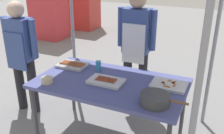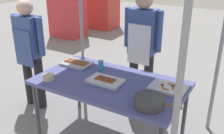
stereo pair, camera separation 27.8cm
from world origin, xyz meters
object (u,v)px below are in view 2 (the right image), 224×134
stall_table (110,86)px  condiment_bowl (48,77)px  tray_meat_skewers (168,88)px  cooking_wok (149,101)px  vendor_woman (142,43)px  drink_cup_near_edge (101,65)px  tray_pork_links (76,63)px  tray_grilled_sausages (105,81)px  customer_nearby (30,47)px

stall_table → condiment_bowl: bearing=-153.4°
tray_meat_skewers → cooking_wok: 0.40m
tray_meat_skewers → vendor_woman: bearing=131.2°
drink_cup_near_edge → tray_meat_skewers: bearing=-5.6°
drink_cup_near_edge → cooking_wok: bearing=-30.4°
drink_cup_near_edge → vendor_woman: size_ratio=0.07×
tray_pork_links → condiment_bowl: (-0.01, -0.48, 0.01)m
tray_pork_links → vendor_woman: vendor_woman is taller
tray_grilled_sausages → cooking_wok: size_ratio=0.86×
drink_cup_near_edge → customer_nearby: size_ratio=0.07×
tray_grilled_sausages → stall_table: bearing=55.8°
tray_grilled_sausages → customer_nearby: customer_nearby is taller
drink_cup_near_edge → vendor_woman: (0.25, 0.61, 0.15)m
stall_table → condiment_bowl: size_ratio=12.62×
tray_pork_links → tray_meat_skewers: bearing=-2.3°
tray_pork_links → drink_cup_near_edge: bearing=6.2°
cooking_wok → condiment_bowl: size_ratio=3.43×
tray_grilled_sausages → cooking_wok: (0.59, -0.21, 0.03)m
tray_pork_links → customer_nearby: 0.73m
customer_nearby → tray_grilled_sausages: bearing=-7.4°
tray_meat_skewers → drink_cup_near_edge: bearing=174.4°
customer_nearby → cooking_wok: bearing=-11.4°
vendor_woman → customer_nearby: size_ratio=1.07×
condiment_bowl → customer_nearby: size_ratio=0.08×
tray_pork_links → customer_nearby: bearing=-174.9°
tray_meat_skewers → drink_cup_near_edge: 0.86m
customer_nearby → drink_cup_near_edge: bearing=5.4°
tray_pork_links → cooking_wok: cooking_wok is taller
drink_cup_near_edge → customer_nearby: bearing=-174.6°
tray_meat_skewers → condiment_bowl: condiment_bowl is taller
drink_cup_near_edge → tray_grilled_sausages: bearing=-49.7°
stall_table → cooking_wok: bearing=-24.3°
stall_table → drink_cup_near_edge: 0.36m
tray_meat_skewers → vendor_woman: 0.94m
stall_table → tray_grilled_sausages: 0.09m
tray_pork_links → drink_cup_near_edge: (0.33, 0.04, 0.03)m
condiment_bowl → customer_nearby: 0.84m
tray_meat_skewers → tray_pork_links: bearing=177.7°
tray_grilled_sausages → condiment_bowl: bearing=-155.7°
condiment_bowl → customer_nearby: bearing=149.5°
tray_pork_links → drink_cup_near_edge: size_ratio=3.18×
condiment_bowl → tray_pork_links: bearing=89.2°
tray_grilled_sausages → tray_meat_skewers: 0.65m
cooking_wok → vendor_woman: size_ratio=0.27×
vendor_woman → cooking_wok: bearing=117.6°
tray_pork_links → condiment_bowl: condiment_bowl is taller
tray_pork_links → drink_cup_near_edge: drink_cup_near_edge is taller
stall_table → cooking_wok: 0.63m
tray_meat_skewers → drink_cup_near_edge: (-0.85, 0.08, 0.04)m
condiment_bowl → vendor_woman: 1.29m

